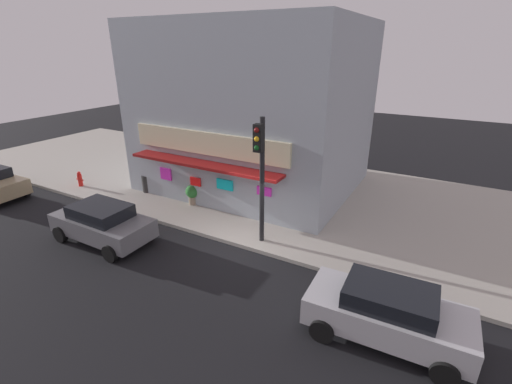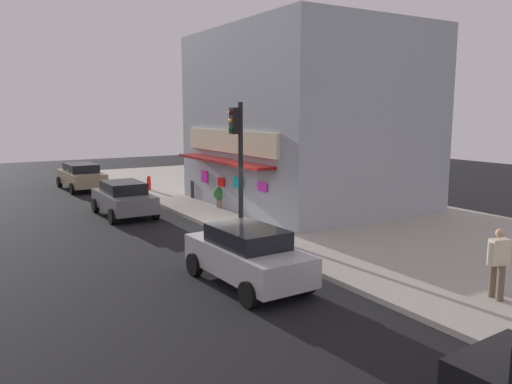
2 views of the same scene
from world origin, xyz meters
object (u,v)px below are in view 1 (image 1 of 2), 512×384
Objects in this scene: traffic_light at (261,166)px; potted_plant_by_doorway at (192,193)px; fire_hydrant at (80,179)px; parked_car_grey at (102,222)px; parked_car_silver at (387,313)px; trash_can at (147,183)px.

potted_plant_by_doorway is at bearing 161.13° from traffic_light.
traffic_light is at bearing -2.45° from fire_hydrant.
parked_car_silver is at bearing 0.62° from parked_car_grey.
trash_can is 0.92× the size of potted_plant_by_doorway.
traffic_light is 8.08m from trash_can.
potted_plant_by_doorway is (3.03, -0.13, 0.12)m from trash_can.
trash_can is 4.78m from parked_car_grey.
potted_plant_by_doorway is 10.34m from parked_car_silver.
traffic_light reaches higher than potted_plant_by_doorway.
parked_car_grey is at bearing -28.92° from fire_hydrant.
fire_hydrant is at bearing -162.36° from trash_can.
potted_plant_by_doorway reaches higher than trash_can.
trash_can is at bearing 167.55° from traffic_light.
parked_car_silver is (12.53, -4.21, 0.22)m from trash_can.
parked_car_silver is at bearing -26.85° from traffic_light.
fire_hydrant is 6.52m from parked_car_grey.
parked_car_silver reaches higher than trash_can.
potted_plant_by_doorway is 0.24× the size of parked_car_grey.
fire_hydrant is at bearing 177.55° from traffic_light.
traffic_light is 1.15× the size of parked_car_silver.
parked_car_silver reaches higher than potted_plant_by_doorway.
fire_hydrant is 3.87m from trash_can.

